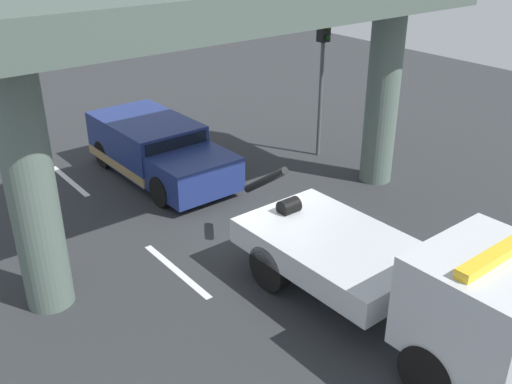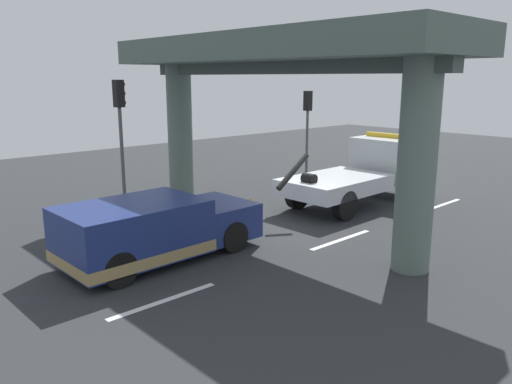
# 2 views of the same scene
# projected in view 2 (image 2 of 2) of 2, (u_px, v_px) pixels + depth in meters

# --- Properties ---
(ground_plane) EXTENTS (60.00, 40.00, 0.10)m
(ground_plane) POSITION_uv_depth(u_px,v_px,m) (284.00, 225.00, 16.21)
(ground_plane) COLOR #2D3033
(lane_stripe_west) EXTENTS (2.60, 0.16, 0.01)m
(lane_stripe_west) POSITION_uv_depth(u_px,v_px,m) (164.00, 301.00, 10.59)
(lane_stripe_west) COLOR silver
(lane_stripe_west) RESTS_ON ground
(lane_stripe_mid) EXTENTS (2.60, 0.16, 0.01)m
(lane_stripe_mid) POSITION_uv_depth(u_px,v_px,m) (341.00, 240.00, 14.57)
(lane_stripe_mid) COLOR silver
(lane_stripe_mid) RESTS_ON ground
(lane_stripe_east) EXTENTS (2.60, 0.16, 0.01)m
(lane_stripe_east) POSITION_uv_depth(u_px,v_px,m) (442.00, 205.00, 18.55)
(lane_stripe_east) COLOR silver
(lane_stripe_east) RESTS_ON ground
(tow_truck_white) EXTENTS (7.27, 2.48, 2.46)m
(tow_truck_white) POSITION_uv_depth(u_px,v_px,m) (367.00, 170.00, 18.89)
(tow_truck_white) COLOR silver
(tow_truck_white) RESTS_ON ground
(towed_van_green) EXTENTS (5.22, 2.27, 1.58)m
(towed_van_green) POSITION_uv_depth(u_px,v_px,m) (153.00, 230.00, 12.84)
(towed_van_green) COLOR navy
(towed_van_green) RESTS_ON ground
(overpass_structure) EXTENTS (3.60, 11.67, 5.80)m
(overpass_structure) POSITION_uv_depth(u_px,v_px,m) (272.00, 69.00, 14.74)
(overpass_structure) COLOR #596B60
(overpass_structure) RESTS_ON ground
(traffic_light_near) EXTENTS (0.39, 0.32, 4.51)m
(traffic_light_near) POSITION_uv_depth(u_px,v_px,m) (120.00, 117.00, 16.94)
(traffic_light_near) COLOR #515456
(traffic_light_near) RESTS_ON ground
(traffic_light_far) EXTENTS (0.39, 0.32, 3.98)m
(traffic_light_far) POSITION_uv_depth(u_px,v_px,m) (308.00, 114.00, 23.33)
(traffic_light_far) COLOR #515456
(traffic_light_far) RESTS_ON ground
(traffic_cone_orange) EXTENTS (0.48, 0.48, 0.57)m
(traffic_cone_orange) POSITION_uv_depth(u_px,v_px,m) (251.00, 206.00, 17.39)
(traffic_cone_orange) COLOR orange
(traffic_cone_orange) RESTS_ON ground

